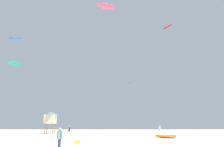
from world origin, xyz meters
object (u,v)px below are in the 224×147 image
at_px(kite_aloft_2, 16,38).
at_px(person_foreground, 60,137).
at_px(kite_grounded_near, 166,137).
at_px(lifeguard_tower, 51,118).
at_px(kite_aloft_4, 131,83).
at_px(person_midground, 70,130).
at_px(person_left, 160,129).
at_px(kite_aloft_1, 168,27).
at_px(kite_aloft_3, 107,7).
at_px(kite_aloft_0, 16,64).
at_px(cooler_box, 78,142).

bearing_deg(kite_aloft_2, person_foreground, -60.07).
xyz_separation_m(kite_grounded_near, lifeguard_tower, (-19.36, 12.32, 2.86)).
relative_size(person_foreground, kite_aloft_4, 0.82).
height_order(kite_grounded_near, kite_aloft_4, kite_aloft_4).
bearing_deg(person_midground, kite_aloft_4, 79.18).
bearing_deg(kite_aloft_2, kite_grounded_near, -27.94).
bearing_deg(kite_aloft_4, person_left, -74.97).
distance_m(kite_aloft_1, kite_aloft_3, 16.86).
height_order(kite_aloft_0, kite_aloft_4, kite_aloft_0).
height_order(kite_aloft_0, kite_aloft_3, kite_aloft_3).
distance_m(lifeguard_tower, kite_aloft_0, 15.07).
height_order(person_midground, kite_aloft_0, kite_aloft_0).
bearing_deg(person_midground, cooler_box, -54.36).
relative_size(cooler_box, kite_aloft_2, 0.19).
distance_m(kite_grounded_near, kite_aloft_1, 33.34).
bearing_deg(person_midground, kite_aloft_3, 84.00).
bearing_deg(kite_aloft_4, kite_aloft_3, -128.66).
relative_size(person_left, kite_aloft_0, 0.40).
bearing_deg(kite_aloft_2, kite_aloft_1, 8.92).
bearing_deg(kite_aloft_1, kite_aloft_3, -154.03).
distance_m(lifeguard_tower, kite_aloft_2, 19.91).
height_order(kite_aloft_2, kite_aloft_4, kite_aloft_2).
distance_m(person_midground, kite_aloft_2, 27.19).
relative_size(kite_grounded_near, kite_aloft_1, 0.82).
bearing_deg(person_foreground, person_left, 66.40).
bearing_deg(kite_aloft_4, kite_aloft_1, 2.86).
bearing_deg(cooler_box, kite_grounded_near, 39.74).
distance_m(kite_aloft_2, kite_aloft_3, 21.29).
height_order(person_foreground, kite_grounded_near, person_foreground).
height_order(person_left, lifeguard_tower, lifeguard_tower).
bearing_deg(person_midground, kite_aloft_0, 160.81).
xyz_separation_m(person_midground, kite_aloft_1, (20.44, 17.62, 24.47)).
relative_size(kite_aloft_1, kite_aloft_3, 0.83).
relative_size(person_midground, kite_grounded_near, 0.52).
distance_m(kite_grounded_near, kite_aloft_2, 38.34).
distance_m(kite_aloft_3, kite_aloft_4, 18.03).
relative_size(lifeguard_tower, kite_aloft_0, 0.92).
bearing_deg(kite_aloft_3, lifeguard_tower, -173.85).
relative_size(person_left, kite_aloft_3, 0.39).
bearing_deg(kite_grounded_near, kite_aloft_2, 152.06).
xyz_separation_m(person_foreground, kite_aloft_2, (-17.28, 30.02, 19.32)).
relative_size(person_left, lifeguard_tower, 0.43).
xyz_separation_m(person_foreground, person_midground, (-2.50, 17.92, -0.03)).
bearing_deg(kite_grounded_near, cooler_box, -140.26).
bearing_deg(person_midground, person_foreground, -60.56).
bearing_deg(kite_aloft_0, lifeguard_tower, -19.95).
relative_size(kite_grounded_near, kite_aloft_0, 0.70).
relative_size(kite_aloft_0, kite_aloft_1, 1.17).
xyz_separation_m(person_midground, cooler_box, (3.10, -12.30, -0.80)).
bearing_deg(kite_aloft_2, cooler_box, -53.76).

